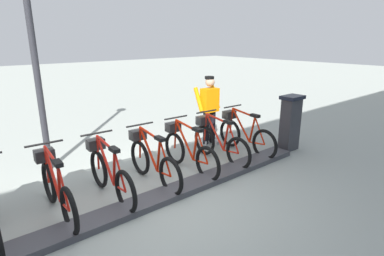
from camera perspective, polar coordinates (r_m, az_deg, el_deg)
The scene contains 11 objects.
ground_plane at distance 5.18m, azimuth -5.48°, elevation -12.93°, with size 60.00×60.00×0.00m, color #9FA69E.
dock_rail_base at distance 5.15m, azimuth -5.49°, elevation -12.44°, with size 0.44×6.56×0.10m, color #47474C.
payment_kiosk at distance 7.44m, azimuth 17.69°, elevation 1.07°, with size 0.36×0.52×1.28m.
bike_docked_0 at distance 7.11m, azimuth 9.59°, elevation -1.05°, with size 1.72×0.54×1.02m.
bike_docked_1 at distance 6.54m, azimuth 4.85°, elevation -2.44°, with size 1.72×0.54×1.02m.
bike_docked_2 at distance 6.02m, azimuth -0.78°, elevation -4.06°, with size 1.72×0.54×1.02m.
bike_docked_3 at distance 5.57m, azimuth -7.42°, elevation -5.91°, with size 1.72×0.54×1.02m.
bike_docked_4 at distance 5.22m, azimuth -15.12°, elevation -7.94°, with size 1.72×0.54×1.02m.
bike_docked_5 at distance 4.98m, azimuth -23.84°, elevation -10.04°, with size 1.72×0.54×1.02m.
worker_near_rack at distance 7.45m, azimuth 3.21°, elevation 3.75°, with size 0.48×0.63×1.66m.
lamp_post at distance 6.42m, azimuth -27.89°, elevation 17.52°, with size 0.32×0.32×4.43m.
Camera 1 is at (-3.77, 2.50, 2.52)m, focal length 28.85 mm.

